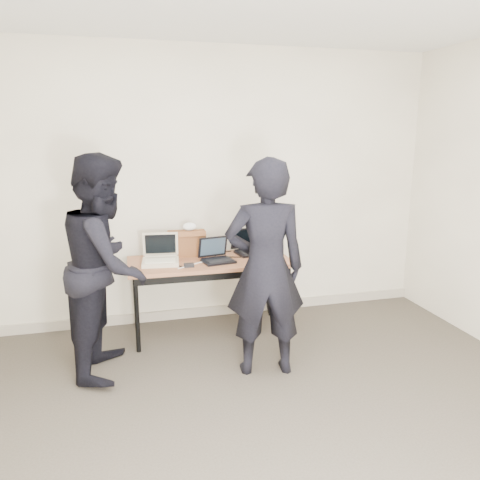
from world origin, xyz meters
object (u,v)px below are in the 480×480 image
object	(u,v)px
laptop_center	(216,256)
laptop_right	(251,247)
leather_satchel	(187,243)
equipment_box	(268,245)
desk	(210,266)
laptop_beige	(161,257)
person_typist	(265,269)
person_observer	(106,265)

from	to	relation	value
laptop_center	laptop_right	bearing A→B (deg)	18.22
leather_satchel	laptop_center	bearing A→B (deg)	-44.42
laptop_right	equipment_box	bearing A→B (deg)	-6.27
desk	laptop_center	bearing A→B (deg)	-30.52
laptop_beige	laptop_center	size ratio (longest dim) A/B	1.10
person_typist	person_observer	bearing A→B (deg)	-9.37
leather_satchel	equipment_box	world-z (taller)	leather_satchel
laptop_right	person_observer	world-z (taller)	person_observer
laptop_center	leather_satchel	size ratio (longest dim) A/B	0.88
laptop_right	leather_satchel	size ratio (longest dim) A/B	0.99
equipment_box	desk	bearing A→B (deg)	-163.06
laptop_right	person_typist	world-z (taller)	person_typist
desk	laptop_right	bearing A→B (deg)	23.01
desk	equipment_box	xyz separation A→B (m)	(0.63, 0.19, 0.13)
laptop_center	laptop_right	world-z (taller)	laptop_right
laptop_center	laptop_right	distance (m)	0.45
desk	laptop_beige	bearing A→B (deg)	176.91
equipment_box	person_observer	size ratio (longest dim) A/B	0.14
laptop_beige	laptop_right	size ratio (longest dim) A/B	0.98
laptop_center	person_observer	world-z (taller)	person_observer
laptop_center	equipment_box	distance (m)	0.62
leather_satchel	person_observer	world-z (taller)	person_observer
laptop_right	person_typist	size ratio (longest dim) A/B	0.21
leather_satchel	person_typist	xyz separation A→B (m)	(0.46, -1.05, 0.01)
laptop_right	equipment_box	size ratio (longest dim) A/B	1.56
laptop_beige	equipment_box	world-z (taller)	laptop_beige
laptop_beige	equipment_box	bearing A→B (deg)	15.12
laptop_center	laptop_right	size ratio (longest dim) A/B	0.89
desk	laptop_right	xyz separation A→B (m)	(0.45, 0.18, 0.11)
laptop_center	desk	bearing A→B (deg)	138.02
laptop_beige	person_typist	distance (m)	1.13
laptop_center	person_observer	distance (m)	1.07
desk	person_typist	world-z (taller)	person_typist
person_observer	laptop_right	bearing A→B (deg)	-53.97
laptop_right	person_typist	xyz separation A→B (m)	(-0.17, -1.01, 0.08)
laptop_beige	leather_satchel	size ratio (longest dim) A/B	0.97
equipment_box	laptop_beige	bearing A→B (deg)	-171.49
person_observer	laptop_beige	bearing A→B (deg)	-32.73
laptop_center	leather_satchel	world-z (taller)	leather_satchel
desk	laptop_beige	distance (m)	0.46
leather_satchel	person_typist	size ratio (longest dim) A/B	0.22
leather_satchel	person_observer	bearing A→B (deg)	-133.37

